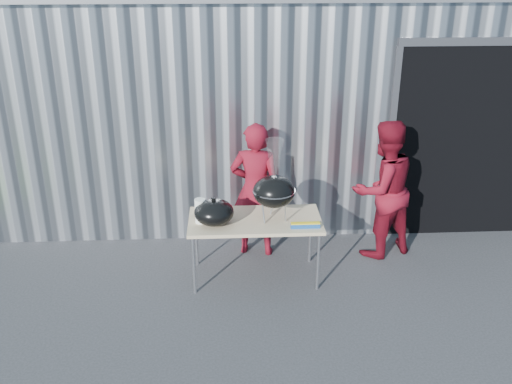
{
  "coord_description": "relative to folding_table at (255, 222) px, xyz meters",
  "views": [
    {
      "loc": [
        -0.02,
        -5.12,
        3.56
      ],
      "look_at": [
        0.3,
        0.76,
        1.05
      ],
      "focal_mm": 40.0,
      "sensor_mm": 36.0,
      "label": 1
    }
  ],
  "objects": [
    {
      "name": "grill_lid",
      "position": [
        -0.46,
        -0.1,
        0.18
      ],
      "size": [
        0.44,
        0.44,
        0.32
      ],
      "color": "black",
      "rests_on": "folding_table"
    },
    {
      "name": "foil_box",
      "position": [
        0.54,
        -0.25,
        0.07
      ],
      "size": [
        0.32,
        0.06,
        0.06
      ],
      "color": "#15468C",
      "rests_on": "folding_table"
    },
    {
      "name": "building",
      "position": [
        0.64,
        3.91,
        0.83
      ],
      "size": [
        8.2,
        6.2,
        3.1
      ],
      "color": "silver",
      "rests_on": "ground"
    },
    {
      "name": "person_bystander",
      "position": [
        1.59,
        0.5,
        0.16
      ],
      "size": [
        1.03,
        0.93,
        1.73
      ],
      "primitive_type": "imported",
      "rotation": [
        0.0,
        0.0,
        3.53
      ],
      "color": "maroon",
      "rests_on": "ground"
    },
    {
      "name": "white_tub",
      "position": [
        -0.55,
        0.23,
        0.09
      ],
      "size": [
        0.2,
        0.15,
        0.1
      ],
      "primitive_type": "cube",
      "color": "white",
      "rests_on": "folding_table"
    },
    {
      "name": "kettle_grill",
      "position": [
        0.21,
        -0.03,
        0.45
      ],
      "size": [
        0.48,
        0.48,
        0.95
      ],
      "color": "black",
      "rests_on": "folding_table"
    },
    {
      "name": "folding_table",
      "position": [
        0.0,
        0.0,
        0.0
      ],
      "size": [
        1.5,
        0.75,
        0.75
      ],
      "color": "tan",
      "rests_on": "ground"
    },
    {
      "name": "person_cook",
      "position": [
        0.04,
        0.61,
        0.14
      ],
      "size": [
        0.68,
        0.51,
        1.7
      ],
      "primitive_type": "imported",
      "rotation": [
        0.0,
        0.0,
        2.97
      ],
      "color": "maroon",
      "rests_on": "ground"
    },
    {
      "name": "paper_towels",
      "position": [
        -0.61,
        -0.05,
        0.18
      ],
      "size": [
        0.12,
        0.12,
        0.28
      ],
      "primitive_type": "cylinder",
      "color": "white",
      "rests_on": "folding_table"
    },
    {
      "name": "ground",
      "position": [
        -0.28,
        -0.68,
        -0.71
      ],
      "size": [
        80.0,
        80.0,
        0.0
      ],
      "primitive_type": "plane",
      "color": "#2C2C2F"
    }
  ]
}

